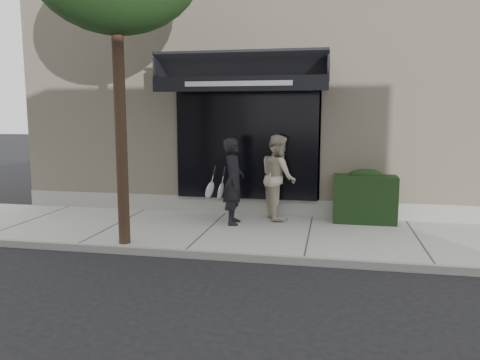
# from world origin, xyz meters

# --- Properties ---
(ground) EXTENTS (80.00, 80.00, 0.00)m
(ground) POSITION_xyz_m (0.00, 0.00, 0.00)
(ground) COLOR black
(ground) RESTS_ON ground
(sidewalk) EXTENTS (20.00, 3.00, 0.12)m
(sidewalk) POSITION_xyz_m (0.00, 0.00, 0.06)
(sidewalk) COLOR #9A9B96
(sidewalk) RESTS_ON ground
(curb) EXTENTS (20.00, 0.10, 0.14)m
(curb) POSITION_xyz_m (0.00, -1.55, 0.07)
(curb) COLOR gray
(curb) RESTS_ON ground
(building_facade) EXTENTS (14.30, 8.04, 5.64)m
(building_facade) POSITION_xyz_m (-0.01, 4.96, 2.74)
(building_facade) COLOR beige
(building_facade) RESTS_ON ground
(hedge) EXTENTS (1.30, 0.70, 1.14)m
(hedge) POSITION_xyz_m (1.10, 1.25, 0.66)
(hedge) COLOR black
(hedge) RESTS_ON sidewalk
(pedestrian_front) EXTENTS (0.77, 0.85, 1.80)m
(pedestrian_front) POSITION_xyz_m (-1.60, 0.53, 1.02)
(pedestrian_front) COLOR black
(pedestrian_front) RESTS_ON sidewalk
(pedestrian_back) EXTENTS (1.00, 1.10, 1.85)m
(pedestrian_back) POSITION_xyz_m (-0.74, 1.20, 1.05)
(pedestrian_back) COLOR beige
(pedestrian_back) RESTS_ON sidewalk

